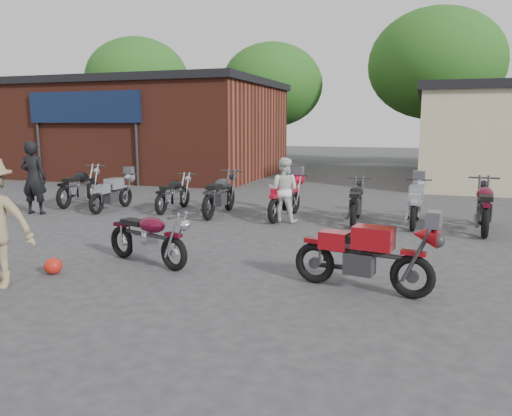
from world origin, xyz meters
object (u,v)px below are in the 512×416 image
(person_dark, at_px, (34,178))
(row_bike_2, at_px, (174,192))
(row_bike_0, at_px, (79,184))
(row_bike_4, at_px, (285,196))
(row_bike_1, at_px, (112,191))
(row_bike_6, at_px, (416,202))
(row_bike_3, at_px, (220,192))
(person_light, at_px, (283,190))
(vintage_motorcycle, at_px, (148,234))
(sportbike, at_px, (365,252))
(helmet, at_px, (53,266))
(row_bike_5, at_px, (356,200))
(row_bike_7, at_px, (485,204))

(person_dark, xyz_separation_m, row_bike_2, (3.24, 1.62, -0.44))
(row_bike_0, xyz_separation_m, row_bike_2, (3.13, -0.06, -0.08))
(row_bike_0, height_order, row_bike_4, row_bike_0)
(row_bike_1, xyz_separation_m, row_bike_6, (7.99, 0.50, 0.03))
(row_bike_3, distance_m, row_bike_4, 1.76)
(row_bike_2, bearing_deg, person_light, -99.34)
(row_bike_2, bearing_deg, person_dark, 116.89)
(person_dark, relative_size, row_bike_2, 1.06)
(vintage_motorcycle, xyz_separation_m, sportbike, (3.63, -0.22, 0.04))
(row_bike_4, bearing_deg, vintage_motorcycle, 172.74)
(helmet, distance_m, person_dark, 6.03)
(person_dark, height_order, row_bike_1, person_dark)
(helmet, height_order, row_bike_0, row_bike_0)
(row_bike_0, bearing_deg, row_bike_2, -97.17)
(row_bike_3, bearing_deg, vintage_motorcycle, -174.01)
(person_dark, bearing_deg, sportbike, 150.08)
(row_bike_6, bearing_deg, row_bike_0, 92.10)
(row_bike_3, xyz_separation_m, row_bike_6, (4.89, 0.21, -0.05))
(row_bike_1, bearing_deg, row_bike_2, -72.74)
(person_light, relative_size, row_bike_0, 0.75)
(helmet, distance_m, row_bike_3, 5.74)
(person_light, xyz_separation_m, row_bike_3, (-1.83, 0.39, -0.18))
(row_bike_6, bearing_deg, helmet, 139.85)
(person_light, bearing_deg, row_bike_5, -165.21)
(sportbike, height_order, row_bike_5, sportbike)
(row_bike_4, bearing_deg, person_dark, 108.87)
(row_bike_2, bearing_deg, vintage_motorcycle, -156.33)
(helmet, distance_m, row_bike_2, 5.96)
(helmet, xyz_separation_m, row_bike_6, (5.40, 5.90, 0.43))
(person_dark, relative_size, row_bike_4, 0.97)
(row_bike_1, bearing_deg, row_bike_7, -86.77)
(vintage_motorcycle, distance_m, row_bike_1, 5.81)
(helmet, bearing_deg, row_bike_2, 99.16)
(row_bike_4, height_order, row_bike_5, row_bike_4)
(helmet, xyz_separation_m, person_dark, (-4.19, 4.26, 0.83))
(sportbike, relative_size, row_bike_2, 1.09)
(row_bike_0, height_order, row_bike_6, row_bike_0)
(helmet, bearing_deg, row_bike_6, 47.57)
(row_bike_3, bearing_deg, person_light, -103.84)
(helmet, relative_size, row_bike_6, 0.15)
(person_light, bearing_deg, sportbike, 117.62)
(row_bike_5, bearing_deg, row_bike_6, -88.09)
(person_dark, xyz_separation_m, row_bike_7, (11.04, 1.47, -0.34))
(row_bike_4, distance_m, row_bike_6, 3.14)
(row_bike_3, height_order, row_bike_6, row_bike_3)
(sportbike, xyz_separation_m, row_bike_1, (-7.39, 4.65, -0.04))
(sportbike, height_order, row_bike_3, row_bike_3)
(sportbike, height_order, person_light, person_light)
(vintage_motorcycle, relative_size, row_bike_3, 0.87)
(person_dark, bearing_deg, person_light, -179.43)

